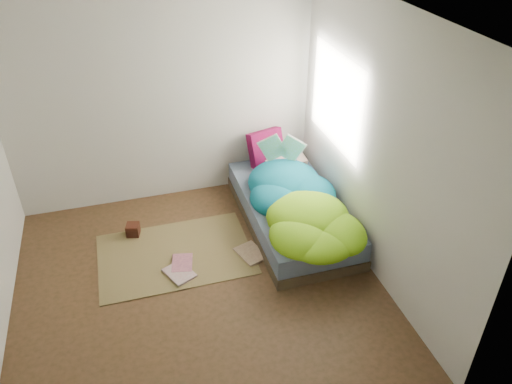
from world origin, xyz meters
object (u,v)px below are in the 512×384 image
bed (291,212)px  pillow_magenta (266,148)px  open_book (282,141)px  floor_book_a (170,278)px  wooden_box (133,230)px  floor_book_b (172,264)px

bed → pillow_magenta: 0.94m
open_book → floor_book_a: bearing=-124.4°
wooden_box → floor_book_b: size_ratio=0.48×
bed → floor_book_b: (-1.43, -0.34, -0.14)m
bed → floor_book_b: size_ratio=7.03×
bed → floor_book_a: 1.58m
open_book → floor_book_a: 2.01m
bed → floor_book_a: bed is taller
wooden_box → floor_book_a: (0.28, -0.83, -0.06)m
pillow_magenta → floor_book_a: size_ratio=1.38×
wooden_box → floor_book_a: wooden_box is taller
open_book → wooden_box: bearing=-152.3°
floor_book_b → open_book: bearing=41.8°
bed → wooden_box: bearing=170.6°
floor_book_a → open_book: bearing=9.5°
pillow_magenta → floor_book_b: bearing=-154.5°
floor_book_a → floor_book_b: floor_book_b is taller
wooden_box → floor_book_b: bearing=-62.0°
pillow_magenta → floor_book_a: pillow_magenta is taller
bed → floor_book_b: bed is taller
pillow_magenta → wooden_box: pillow_magenta is taller
wooden_box → floor_book_a: bearing=-71.3°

